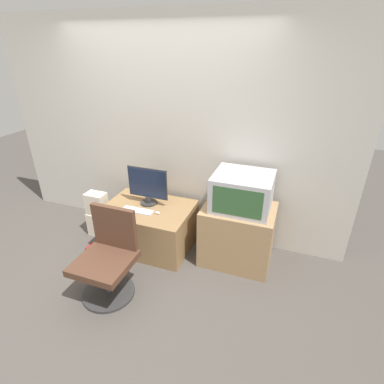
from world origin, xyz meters
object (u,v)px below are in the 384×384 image
main_monitor (148,186)px  book (94,247)px  mouse (158,213)px  keyboard (138,211)px  crt_tv (242,192)px  cardboard_box_lower (100,223)px  office_chair (108,260)px

main_monitor → book: 1.03m
mouse → keyboard: bearing=-175.1°
crt_tv → cardboard_box_lower: size_ratio=1.96×
cardboard_box_lower → book: bearing=-70.1°
cardboard_box_lower → main_monitor: bearing=8.6°
keyboard → crt_tv: bearing=11.2°
mouse → office_chair: office_chair is taller
mouse → crt_tv: bearing=12.9°
keyboard → mouse: (0.25, 0.02, 0.01)m
cardboard_box_lower → office_chair: bearing=-48.8°
main_monitor → office_chair: 0.99m
mouse → crt_tv: 0.98m
main_monitor → crt_tv: crt_tv is taller
mouse → office_chair: (-0.19, -0.73, -0.16)m
office_chair → book: office_chair is taller
mouse → book: bearing=-164.6°
office_chair → cardboard_box_lower: (-0.71, 0.81, -0.23)m
main_monitor → office_chair: (0.02, -0.92, -0.38)m
mouse → book: 0.98m
crt_tv → cardboard_box_lower: 1.95m
crt_tv → main_monitor: bearing=-179.1°
main_monitor → keyboard: size_ratio=1.32×
office_chair → cardboard_box_lower: bearing=131.2°
keyboard → office_chair: office_chair is taller
office_chair → crt_tv: bearing=40.6°
main_monitor → keyboard: (-0.04, -0.21, -0.23)m
cardboard_box_lower → mouse: bearing=-5.4°
keyboard → book: keyboard is taller
cardboard_box_lower → book: (0.11, -0.30, -0.14)m
main_monitor → keyboard: bearing=-100.1°
office_chair → book: size_ratio=5.34×
main_monitor → mouse: size_ratio=7.80×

